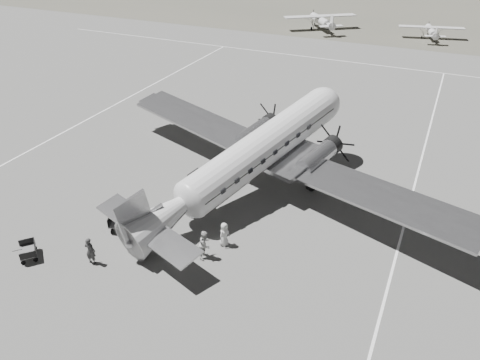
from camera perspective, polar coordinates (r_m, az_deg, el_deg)
name	(u,v)px	position (r m, az deg, el deg)	size (l,w,h in m)	color
ground	(198,225)	(30.22, -5.08, -5.50)	(260.00, 260.00, 0.00)	slate
taxi_line_right	(390,279)	(27.48, 17.82, -11.39)	(0.15, 80.00, 0.01)	white
taxi_line_left	(83,122)	(47.00, -18.57, 6.75)	(0.15, 60.00, 0.01)	white
taxi_line_horizon	(347,61)	(64.77, 12.86, 13.90)	(90.00, 0.15, 0.01)	white
dc3_airliner	(252,158)	(31.81, 1.50, 2.71)	(30.18, 20.94, 5.75)	#A7A7A9
light_plane_left	(321,22)	(81.56, 9.85, 18.45)	(12.09, 9.81, 2.51)	silver
light_plane_right	(431,32)	(80.09, 22.27, 16.33)	(9.66, 7.84, 2.01)	silver
baggage_cart_near	(125,223)	(30.26, -13.89, -5.09)	(1.90, 1.34, 1.07)	#5B5B5B
baggage_cart_far	(28,251)	(29.98, -24.43, -7.91)	(1.49, 1.05, 0.84)	#5B5B5B
ground_crew	(90,251)	(27.99, -17.79, -8.21)	(0.63, 0.41, 1.73)	#2F2F2F
ramp_agent	(205,244)	(27.15, -4.28, -7.83)	(0.87, 0.68, 1.79)	#ACACAA
passenger	(224,234)	(28.03, -1.93, -6.64)	(0.77, 0.50, 1.57)	silver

